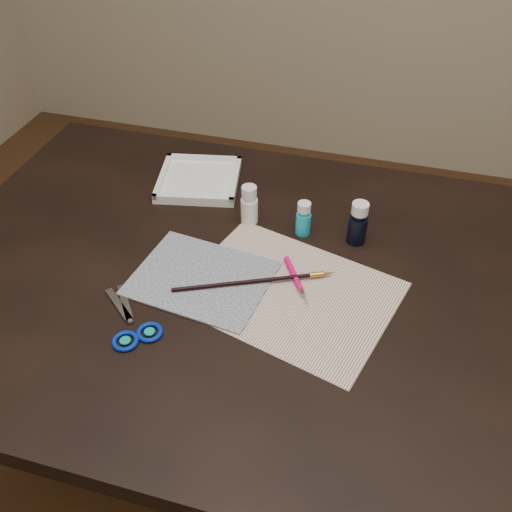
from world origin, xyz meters
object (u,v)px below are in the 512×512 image
(paint_bottle_cyan, at_px, (303,218))
(paint_bottle_navy, at_px, (358,223))
(scissors, at_px, (124,317))
(palette_tray, at_px, (199,179))
(paper, at_px, (288,293))
(canvas, at_px, (202,278))
(paint_bottle_white, at_px, (249,205))

(paint_bottle_cyan, distance_m, paint_bottle_navy, 0.11)
(paint_bottle_navy, height_order, scissors, paint_bottle_navy)
(paint_bottle_cyan, height_order, palette_tray, paint_bottle_cyan)
(paper, bearing_deg, canvas, -176.85)
(paint_bottle_white, xyz_separation_m, palette_tray, (-0.15, 0.11, -0.03))
(paper, distance_m, canvas, 0.17)
(paper, relative_size, canvas, 1.49)
(paper, relative_size, paint_bottle_white, 4.26)
(paper, xyz_separation_m, paint_bottle_navy, (0.10, 0.18, 0.05))
(canvas, bearing_deg, paint_bottle_navy, 36.33)
(paint_bottle_white, height_order, palette_tray, paint_bottle_white)
(paint_bottle_navy, xyz_separation_m, scissors, (-0.36, -0.32, -0.04))
(paint_bottle_cyan, bearing_deg, canvas, -128.85)
(paper, relative_size, paint_bottle_cyan, 4.95)
(paint_bottle_white, xyz_separation_m, scissors, (-0.13, -0.33, -0.04))
(paint_bottle_cyan, bearing_deg, paint_bottle_navy, 1.65)
(paint_bottle_white, relative_size, paint_bottle_navy, 0.94)
(canvas, bearing_deg, scissors, -126.41)
(scissors, bearing_deg, paper, -112.01)
(canvas, distance_m, scissors, 0.16)
(paper, xyz_separation_m, scissors, (-0.26, -0.14, 0.00))
(paper, bearing_deg, paint_bottle_cyan, 93.99)
(paint_bottle_navy, bearing_deg, paint_bottle_white, 178.89)
(scissors, bearing_deg, palette_tray, -47.49)
(paint_bottle_cyan, relative_size, paint_bottle_navy, 0.81)
(paper, xyz_separation_m, paint_bottle_white, (-0.13, 0.19, 0.04))
(paper, bearing_deg, paint_bottle_white, 124.50)
(paint_bottle_white, distance_m, scissors, 0.36)
(paint_bottle_white, bearing_deg, paper, -55.50)
(paint_bottle_cyan, bearing_deg, scissors, -127.88)
(paint_bottle_white, relative_size, paint_bottle_cyan, 1.16)
(canvas, relative_size, paint_bottle_navy, 2.68)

